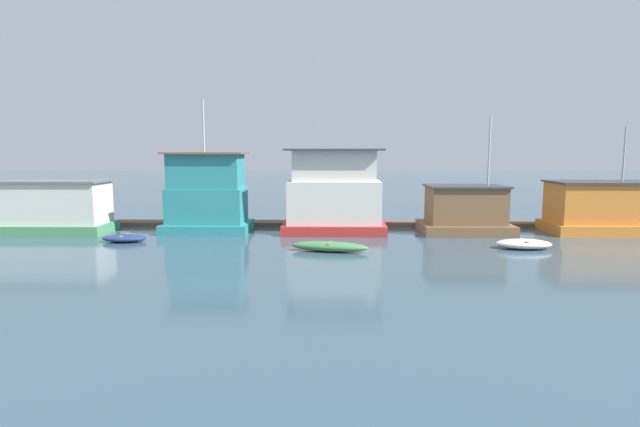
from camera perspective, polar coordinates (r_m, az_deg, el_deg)
ground_plane at (r=32.74m, az=0.04°, el=-2.21°), size 200.00×200.00×0.00m
dock_walkway at (r=35.91m, az=0.15°, el=-1.14°), size 51.00×1.62×0.30m
houseboat_green at (r=36.86m, az=-28.11°, el=0.59°), size 7.13×3.45×3.44m
houseboat_teal at (r=33.69m, az=-12.79°, el=2.04°), size 5.60×3.78×8.61m
houseboat_red at (r=32.61m, az=1.60°, el=2.09°), size 6.67×3.89×5.47m
houseboat_brown at (r=33.92m, az=16.24°, el=0.27°), size 5.74×4.07×7.58m
houseboat_orange at (r=37.45m, az=29.72°, el=0.53°), size 7.25×3.93×6.91m
dinghy_navy at (r=31.67m, az=-21.44°, el=-2.62°), size 2.62×1.43×0.44m
dinghy_green at (r=26.66m, az=1.08°, el=-3.79°), size 4.32×1.84×0.53m
dinghy_white at (r=29.59m, az=22.24°, el=-3.23°), size 3.10×1.70×0.53m
mooring_post_far_left at (r=34.80m, az=-1.86°, el=-0.09°), size 0.21×0.21×1.88m
mooring_post_near_right at (r=36.10m, az=-14.46°, el=0.01°), size 0.26×0.26×1.96m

